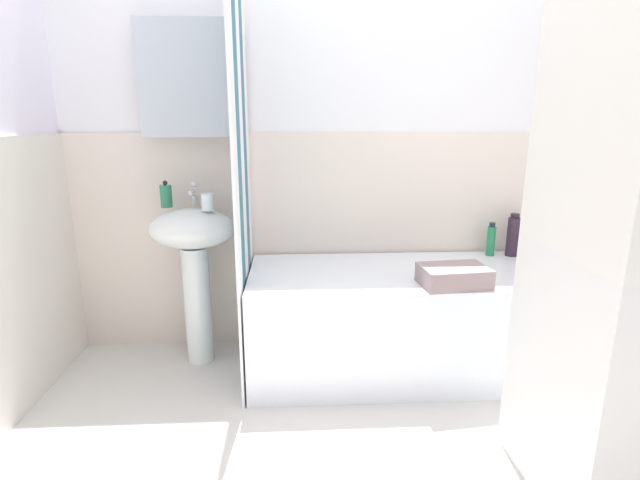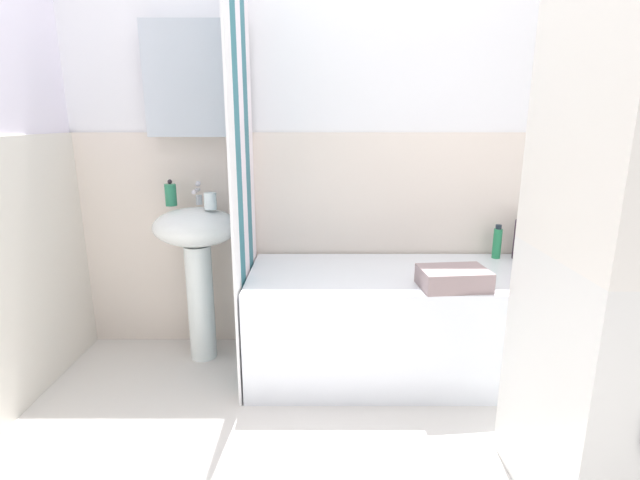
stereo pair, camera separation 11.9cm
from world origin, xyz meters
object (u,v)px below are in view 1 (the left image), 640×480
at_px(sink, 194,252).
at_px(body_wash_bottle, 531,236).
at_px(towel_folded, 454,276).
at_px(shampoo_bottle, 491,240).
at_px(bathtub, 410,320).
at_px(toothbrush_cup, 208,202).
at_px(conditioner_bottle, 513,236).
at_px(soap_dispenser, 166,196).

relative_size(sink, body_wash_bottle, 3.61).
bearing_deg(towel_folded, shampoo_bottle, 52.35).
xyz_separation_m(bathtub, shampoo_bottle, (0.50, 0.25, 0.35)).
distance_m(toothbrush_cup, conditioner_bottle, 1.65).
bearing_deg(towel_folded, conditioner_bottle, 43.79).
relative_size(bathtub, body_wash_bottle, 7.07).
height_order(conditioner_bottle, towel_folded, conditioner_bottle).
relative_size(conditioner_bottle, towel_folded, 0.80).
bearing_deg(toothbrush_cup, soap_dispenser, 156.45).
bearing_deg(towel_folded, body_wash_bottle, 37.95).
bearing_deg(soap_dispenser, toothbrush_cup, -23.55).
distance_m(bathtub, shampoo_bottle, 0.66).
bearing_deg(bathtub, body_wash_bottle, 17.94).
relative_size(toothbrush_cup, bathtub, 0.05).
height_order(sink, body_wash_bottle, sink).
bearing_deg(body_wash_bottle, sink, -177.11).
height_order(toothbrush_cup, towel_folded, toothbrush_cup).
bearing_deg(towel_folded, sink, 163.68).
bearing_deg(body_wash_bottle, towel_folded, -142.05).
relative_size(bathtub, shampoo_bottle, 8.76).
bearing_deg(bathtub, sink, 172.81).
bearing_deg(shampoo_bottle, bathtub, -153.40).
relative_size(sink, soap_dispenser, 6.06).
xyz_separation_m(soap_dispenser, toothbrush_cup, (0.23, -0.10, -0.02)).
xyz_separation_m(sink, conditioner_bottle, (1.72, 0.10, 0.04)).
distance_m(sink, conditioner_bottle, 1.72).
bearing_deg(sink, soap_dispenser, 154.65).
relative_size(sink, conditioner_bottle, 3.50).
xyz_separation_m(soap_dispenser, shampoo_bottle, (1.74, 0.04, -0.27)).
bearing_deg(soap_dispenser, shampoo_bottle, 1.45).
relative_size(toothbrush_cup, towel_folded, 0.28).
height_order(bathtub, towel_folded, towel_folded).
relative_size(sink, towel_folded, 2.79).
height_order(sink, toothbrush_cup, toothbrush_cup).
height_order(sink, towel_folded, sink).
height_order(conditioner_bottle, shampoo_bottle, conditioner_bottle).
relative_size(soap_dispenser, bathtub, 0.08).
relative_size(toothbrush_cup, shampoo_bottle, 0.44).
bearing_deg(towel_folded, bathtub, 120.68).
bearing_deg(shampoo_bottle, toothbrush_cup, -174.59).
relative_size(bathtub, towel_folded, 5.47).
xyz_separation_m(shampoo_bottle, towel_folded, (-0.36, -0.47, -0.04)).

